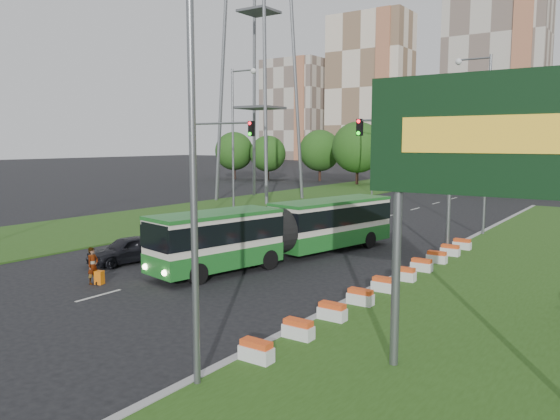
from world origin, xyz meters
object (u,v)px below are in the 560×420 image
Objects in this scene: car_left_near at (127,250)px; shopping_trolley at (99,278)px; pedestrian at (93,266)px; traffic_mast_median at (422,159)px; car_left_far at (276,215)px; articulated_bus at (283,230)px; billboard at (487,148)px; traffic_mast_left at (208,156)px.

car_left_near is 4.37m from shopping_trolley.
pedestrian is 0.61m from shopping_trolley.
car_left_far is (-12.78, 4.02, -4.60)m from traffic_mast_median.
traffic_mast_median is 16.85m from car_left_near.
car_left_near is (-11.70, -11.21, -4.64)m from traffic_mast_median.
articulated_bus is at bearing 50.79° from shopping_trolley.
shopping_trolley is at bearing -45.80° from car_left_near.
traffic_mast_median is at bearing 58.63° from articulated_bus.
articulated_bus is 3.80× the size of car_left_near.
car_left_far is at bearing 0.07° from pedestrian.
pedestrian is (-17.04, 1.09, -5.33)m from billboard.
billboard and traffic_mast_median have the same top height.
car_left_near is 6.83× the size of shopping_trolley.
articulated_bus reaches higher than pedestrian.
car_left_near is at bearing -95.28° from car_left_far.
traffic_mast_median is 14.16m from car_left_far.
billboard is 20.50m from car_left_near.
traffic_mast_median is 1.92× the size of car_left_near.
billboard is 17.89m from pedestrian.
car_left_far is (-20.25, 20.02, -5.41)m from billboard.
articulated_bus is at bearing -62.78° from car_left_far.
articulated_bus is (-12.96, 10.19, -4.57)m from billboard.
billboard is at bearing -33.55° from traffic_mast_left.
traffic_mast_median is at bearing 115.03° from billboard.
articulated_bus is 12.27m from car_left_far.
pedestrian is at bearing -49.83° from car_left_near.
car_left_far is (-1.08, 15.22, 0.04)m from car_left_near.
billboard reaches higher than car_left_far.
pedestrian reaches higher than shopping_trolley.
pedestrian reaches higher than car_left_far.
pedestrian is 2.72× the size of shopping_trolley.
traffic_mast_left is 1.75× the size of car_left_far.
articulated_bus is at bearing 51.22° from car_left_near.
traffic_mast_left is at bearing 12.33° from pedestrian.
articulated_bus reaches higher than car_left_near.
traffic_mast_median is 15.19m from traffic_mast_left.
shopping_trolley is at bearing -122.05° from traffic_mast_median.
car_left_far is at bearing 64.63° from traffic_mast_left.
traffic_mast_median and traffic_mast_left have the same top height.
traffic_mast_median is at bearing 3.77° from traffic_mast_left.
car_left_near is (-19.17, 4.80, -5.45)m from billboard.
car_left_far reaches higher than car_left_near.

